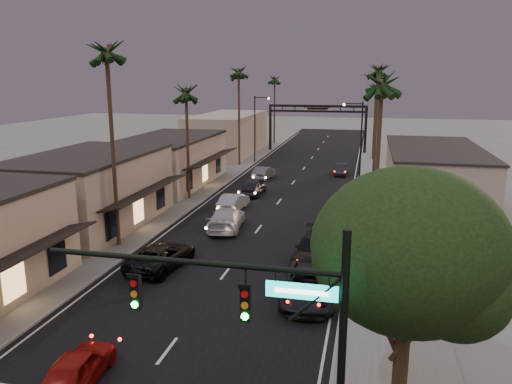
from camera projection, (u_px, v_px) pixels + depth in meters
The scene contains 30 objects.
ground at pixel (284, 194), 49.92m from camera, with size 200.00×200.00×0.00m, color slate.
road at pixel (292, 184), 54.66m from camera, with size 14.00×120.00×0.02m, color black.
sidewalk_left at pixel (227, 169), 63.36m from camera, with size 5.00×92.00×0.12m, color slate.
sidewalk_right at pixel (380, 175), 59.25m from camera, with size 5.00×92.00×0.12m, color slate.
storefront_mid at pixel (90, 192), 38.81m from camera, with size 8.00×14.00×5.50m, color #A19581.
storefront_far at pixel (170, 162), 54.07m from camera, with size 8.00×16.00×5.00m, color tan.
storefront_dist at pixel (228, 134), 75.80m from camera, with size 8.00×20.00×6.00m, color #A19581.
building_right at pixel (433, 176), 46.32m from camera, with size 8.00×18.00×5.00m, color #A19581.
traffic_signal at pixel (271, 322), 13.34m from camera, with size 8.51×0.22×7.80m.
corner_tree at pixel (411, 257), 15.60m from camera, with size 6.20×6.20×8.80m.
arch at pixel (317, 116), 77.17m from camera, with size 15.20×0.40×7.27m.
streetlight_right at pixel (359, 137), 51.97m from camera, with size 2.13×0.30×9.00m.
streetlight_left at pixel (257, 124), 67.31m from camera, with size 2.13×0.30×9.00m.
palm_lb at pixel (106, 46), 31.66m from camera, with size 3.20×3.20×15.20m.
palm_lc at pixel (186, 88), 45.62m from camera, with size 3.20×3.20×12.20m.
palm_ld at pixel (239, 69), 63.23m from camera, with size 3.20×3.20×14.20m.
palm_ra at pixel (382, 78), 30.28m from camera, with size 3.20×3.20×13.20m.
palm_rb at pixel (379, 67), 49.06m from camera, with size 3.20×3.20×14.20m.
palm_rc at pixel (376, 84), 68.49m from camera, with size 3.20×3.20×12.20m.
palm_far at pixel (275, 77), 85.23m from camera, with size 3.20×3.20×13.20m.
oncoming_red at pixel (77, 368), 18.92m from camera, with size 1.68×4.17×1.42m, color maroon.
oncoming_pickup at pixel (161, 256), 30.61m from camera, with size 2.53×5.49×1.53m, color black.
oncoming_silver at pixel (233, 202), 43.89m from camera, with size 1.60×4.60×1.51m, color #939398.
oncoming_white at pixel (226, 218), 38.44m from camera, with size 2.35×5.78×1.68m, color #B4B4B4.
oncoming_dgrey at pixel (253, 186), 49.66m from camera, with size 1.97×4.91×1.67m, color black.
oncoming_grey_far at pixel (264, 173), 57.13m from camera, with size 1.57×4.51×1.49m, color #4E4D52.
curbside_near at pixel (309, 285), 26.18m from camera, with size 2.72×5.89×1.64m, color black.
curbside_black at pixel (315, 249), 31.46m from camera, with size 2.41×5.93×1.72m, color black.
curbside_grey at pixel (339, 227), 36.45m from camera, with size 1.87×4.64×1.58m, color #424247.
curbside_far at pixel (341, 169), 59.81m from camera, with size 1.41×4.03×1.33m, color black.
Camera 1 is at (8.02, -8.00, 11.49)m, focal length 35.00 mm.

